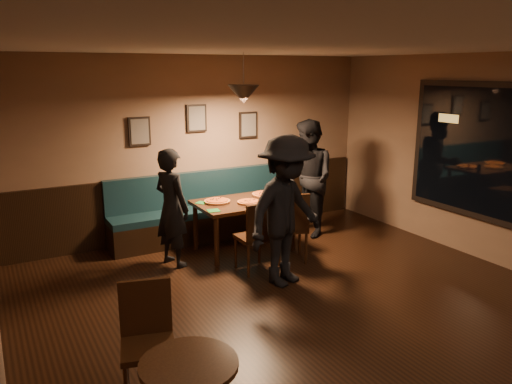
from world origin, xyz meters
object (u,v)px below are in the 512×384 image
Objects in this scene: chair_near_right at (290,226)px; diner_front at (286,211)px; diner_left at (172,208)px; tabasco_bottle at (279,193)px; chair_near_left at (254,236)px; soda_glass at (291,195)px; cafe_chair_far at (148,345)px; dining_table at (244,226)px; diner_right at (308,178)px; booth_bench at (206,207)px.

chair_near_right is 0.88m from diner_front.
chair_near_right is 1.62m from diner_left.
chair_near_left is at bearing -138.72° from tabasco_bottle.
tabasco_bottle is at bearing 44.12° from diner_front.
soda_glass is at bearing 36.61° from diner_front.
chair_near_left reaches higher than tabasco_bottle.
cafe_chair_far is (-2.15, -1.38, -0.45)m from diner_front.
dining_table is 0.81m from soda_glass.
dining_table is 0.71m from tabasco_bottle.
dining_table is 1.40× the size of chair_near_right.
diner_front is (-0.46, -0.62, 0.43)m from chair_near_right.
cafe_chair_far is (-2.87, -2.38, -0.34)m from soda_glass.
diner_left is 1.73m from soda_glass.
tabasco_bottle reaches higher than dining_table.
chair_near_right is 0.54× the size of diner_right.
tabasco_bottle is (0.57, -0.02, 0.43)m from dining_table.
diner_right is at bearing -23.46° from booth_bench.
cafe_chair_far is (-1.16, -2.63, -0.32)m from diner_left.
cafe_chair_far is at bearing -122.10° from chair_near_right.
dining_table is 3.48m from cafe_chair_far.
soda_glass is (0.62, -0.27, 0.45)m from dining_table.
chair_near_left is 0.96× the size of chair_near_right.
diner_right is at bearing 14.32° from tabasco_bottle.
chair_near_left is 2.78m from cafe_chair_far.
diner_front reaches higher than chair_near_right.
chair_near_right reaches higher than tabasco_bottle.
chair_near_left reaches higher than cafe_chair_far.
dining_table is at bearing 67.72° from diner_front.
dining_table is at bearing -115.50° from cafe_chair_far.
diner_left is at bearing 140.32° from chair_near_left.
booth_bench is 2.11m from diner_front.
booth_bench is 1.63× the size of diner_front.
chair_near_left is 0.52× the size of diner_right.
cafe_chair_far is (-2.61, -1.99, -0.02)m from chair_near_right.
tabasco_bottle is at bearing -73.19° from diner_right.
booth_bench is 3.03× the size of chair_near_right.
tabasco_bottle is (0.83, -0.81, 0.30)m from booth_bench.
chair_near_right is (0.60, 0.08, 0.02)m from chair_near_left.
diner_right is 15.02× the size of tabasco_bottle.
cafe_chair_far is (-2.82, -2.63, -0.33)m from tabasco_bottle.
diner_left reaches higher than chair_near_right.
chair_near_left is 0.72m from diner_front.
dining_table is 11.33× the size of tabasco_bottle.
chair_near_left is 0.61m from chair_near_right.
booth_bench is at bearing 136.02° from tabasco_bottle.
diner_right reaches higher than soda_glass.
diner_right reaches higher than dining_table.
chair_near_left is 1.13m from tabasco_bottle.
diner_front is (-1.31, -1.41, 0.00)m from diner_right.
diner_front reaches higher than booth_bench.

